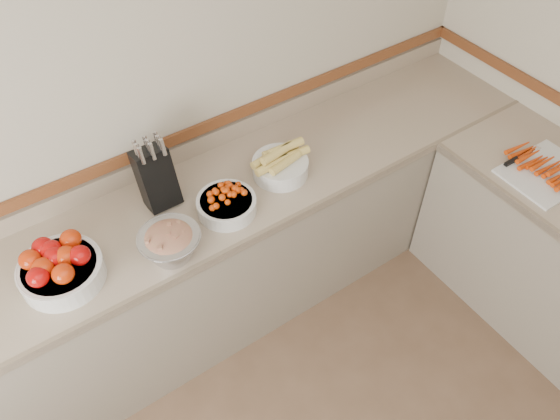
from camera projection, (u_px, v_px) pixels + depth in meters
back_wall at (132, 108)px, 2.41m from camera, size 4.00×0.00×4.00m
counter_back at (189, 271)px, 2.85m from camera, size 4.00×0.65×1.08m
knife_block at (156, 176)px, 2.47m from camera, size 0.15×0.19×0.37m
tomato_bowl at (59, 267)px, 2.21m from camera, size 0.34×0.34×0.17m
cherry_tomato_bowl at (226, 203)px, 2.49m from camera, size 0.28×0.28×0.15m
corn_bowl at (280, 164)px, 2.66m from camera, size 0.31×0.28×0.16m
rhubarb_bowl at (170, 243)px, 2.30m from camera, size 0.27×0.27×0.15m
cutting_board at (545, 170)px, 2.69m from camera, size 0.42×0.37×0.06m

